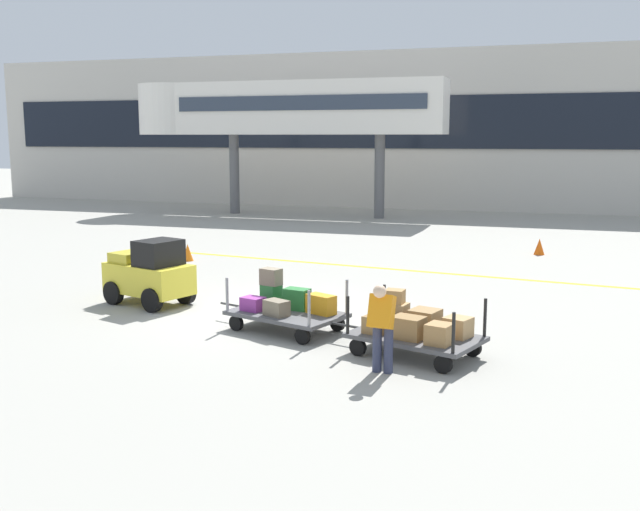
# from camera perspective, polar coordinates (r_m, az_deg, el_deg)

# --- Properties ---
(ground_plane) EXTENTS (120.00, 120.00, 0.00)m
(ground_plane) POSITION_cam_1_polar(r_m,az_deg,el_deg) (16.80, -4.63, -4.50)
(ground_plane) COLOR #9E9B91
(apron_lead_line) EXTENTS (17.15, 2.43, 0.01)m
(apron_lead_line) POSITION_cam_1_polar(r_m,az_deg,el_deg) (22.19, 6.85, -1.15)
(apron_lead_line) COLOR yellow
(apron_lead_line) RESTS_ON ground_plane
(terminal_building) EXTENTS (55.66, 2.51, 8.57)m
(terminal_building) POSITION_cam_1_polar(r_m,az_deg,el_deg) (41.53, 9.27, 9.55)
(terminal_building) COLOR #BCB7AD
(terminal_building) RESTS_ON ground_plane
(jet_bridge) EXTENTS (16.11, 3.00, 6.65)m
(jet_bridge) POSITION_cam_1_polar(r_m,az_deg,el_deg) (37.68, -3.67, 11.22)
(jet_bridge) COLOR silver
(jet_bridge) RESTS_ON ground_plane
(baggage_tug) EXTENTS (2.34, 1.76, 1.58)m
(baggage_tug) POSITION_cam_1_polar(r_m,az_deg,el_deg) (17.97, -13.05, -1.35)
(baggage_tug) COLOR gold
(baggage_tug) RESTS_ON ground_plane
(baggage_cart_lead) EXTENTS (3.08, 2.05, 1.20)m
(baggage_cart_lead) POSITION_cam_1_polar(r_m,az_deg,el_deg) (15.27, -2.64, -3.93)
(baggage_cart_lead) COLOR #4C4C4F
(baggage_cart_lead) RESTS_ON ground_plane
(baggage_cart_middle) EXTENTS (3.08, 2.05, 1.11)m
(baggage_cart_middle) POSITION_cam_1_polar(r_m,az_deg,el_deg) (13.61, 7.38, -5.61)
(baggage_cart_middle) COLOR #4C4C4F
(baggage_cart_middle) RESTS_ON ground_plane
(baggage_handler) EXTENTS (0.43, 0.45, 1.56)m
(baggage_handler) POSITION_cam_1_polar(r_m,az_deg,el_deg) (12.44, 4.81, -5.30)
(baggage_handler) COLOR #2D334C
(baggage_handler) RESTS_ON ground_plane
(safety_cone_near) EXTENTS (0.36, 0.36, 0.55)m
(safety_cone_near) POSITION_cam_1_polar(r_m,az_deg,el_deg) (26.01, 16.63, 0.66)
(safety_cone_near) COLOR #EA590F
(safety_cone_near) RESTS_ON ground_plane
(safety_cone_far) EXTENTS (0.36, 0.36, 0.55)m
(safety_cone_far) POSITION_cam_1_polar(r_m,az_deg,el_deg) (24.07, -10.21, 0.24)
(safety_cone_far) COLOR orange
(safety_cone_far) RESTS_ON ground_plane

